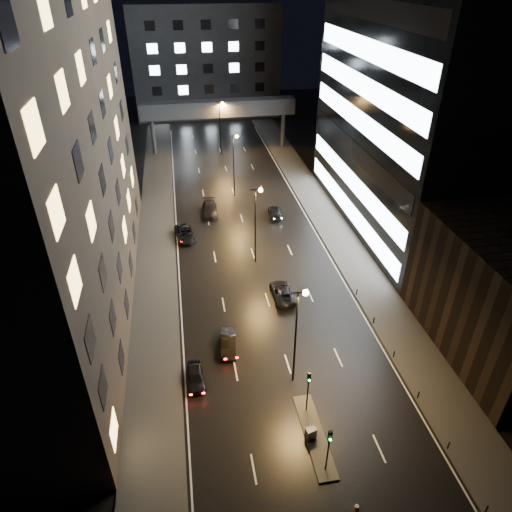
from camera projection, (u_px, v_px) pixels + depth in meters
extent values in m
plane|color=black|center=(242.00, 218.00, 68.20)|extent=(160.00, 160.00, 0.00)
cube|color=#383533|center=(156.00, 242.00, 62.19)|extent=(5.00, 110.00, 0.15)
cube|color=#383533|center=(332.00, 227.00, 65.83)|extent=(5.00, 110.00, 0.15)
cube|color=#2D2319|center=(16.00, 123.00, 40.88)|extent=(15.00, 48.00, 40.00)
cube|color=black|center=(503.00, 298.00, 42.15)|extent=(10.00, 18.00, 12.00)
cube|color=black|center=(443.00, 56.00, 56.39)|extent=(20.00, 36.00, 45.00)
cube|color=#333335|center=(206.00, 61.00, 109.59)|extent=(34.00, 14.00, 25.00)
cube|color=#333335|center=(218.00, 108.00, 88.51)|extent=(30.00, 3.00, 3.00)
cylinder|color=#333335|center=(153.00, 137.00, 89.32)|extent=(0.80, 0.80, 7.00)
cylinder|color=#333335|center=(283.00, 130.00, 93.09)|extent=(0.80, 0.80, 7.00)
cube|color=#383533|center=(314.00, 435.00, 36.67)|extent=(1.60, 8.00, 0.15)
cylinder|color=black|center=(307.00, 395.00, 37.76)|extent=(0.12, 0.12, 3.50)
cube|color=black|center=(309.00, 377.00, 36.58)|extent=(0.28, 0.22, 0.90)
sphere|color=#0CFF33|center=(309.00, 381.00, 36.61)|extent=(0.18, 0.18, 0.18)
cylinder|color=black|center=(327.00, 455.00, 33.20)|extent=(0.12, 0.12, 3.50)
cube|color=black|center=(330.00, 436.00, 32.01)|extent=(0.28, 0.22, 0.90)
sphere|color=#0CFF33|center=(330.00, 440.00, 32.05)|extent=(0.18, 0.18, 0.18)
cylinder|color=black|center=(486.00, 510.00, 31.27)|extent=(0.12, 0.12, 0.90)
cylinder|color=black|center=(448.00, 446.00, 35.42)|extent=(0.12, 0.12, 0.90)
cylinder|color=black|center=(418.00, 396.00, 39.57)|extent=(0.12, 0.12, 0.90)
cylinder|color=black|center=(394.00, 355.00, 43.72)|extent=(0.12, 0.12, 0.90)
cylinder|color=black|center=(374.00, 321.00, 47.87)|extent=(0.12, 0.12, 0.90)
cylinder|color=black|center=(357.00, 292.00, 52.01)|extent=(0.12, 0.12, 0.90)
cylinder|color=black|center=(295.00, 339.00, 38.95)|extent=(0.18, 0.18, 10.00)
cylinder|color=black|center=(298.00, 293.00, 36.26)|extent=(1.20, 0.12, 0.12)
sphere|color=#FF9E38|center=(305.00, 293.00, 36.40)|extent=(0.50, 0.50, 0.50)
cylinder|color=black|center=(255.00, 227.00, 55.55)|extent=(0.18, 0.18, 10.00)
cylinder|color=black|center=(255.00, 190.00, 52.85)|extent=(1.20, 0.12, 0.12)
sphere|color=#FF9E38|center=(260.00, 190.00, 52.99)|extent=(0.50, 0.50, 0.50)
cylinder|color=black|center=(234.00, 167.00, 72.14)|extent=(0.18, 0.18, 10.00)
cylinder|color=black|center=(233.00, 136.00, 69.45)|extent=(1.20, 0.12, 0.12)
sphere|color=#FF9E38|center=(237.00, 136.00, 69.59)|extent=(0.50, 0.50, 0.50)
cylinder|color=black|center=(220.00, 129.00, 88.74)|extent=(0.18, 0.18, 10.00)
cylinder|color=black|center=(219.00, 103.00, 86.04)|extent=(1.20, 0.12, 0.12)
sphere|color=#FF9E38|center=(222.00, 103.00, 86.18)|extent=(0.50, 0.50, 0.50)
imported|color=black|center=(196.00, 376.00, 41.15)|extent=(1.62, 3.80, 1.28)
imported|color=black|center=(228.00, 343.00, 44.68)|extent=(2.01, 4.37, 1.39)
imported|color=black|center=(185.00, 234.00, 62.81)|extent=(3.05, 5.49, 1.45)
imported|color=black|center=(210.00, 209.00, 68.93)|extent=(2.48, 5.58, 1.59)
imported|color=black|center=(282.00, 292.00, 51.61)|extent=(2.33, 4.99, 1.38)
imported|color=black|center=(275.00, 212.00, 68.38)|extent=(2.36, 4.76, 1.33)
cube|color=#464648|center=(311.00, 433.00, 36.10)|extent=(0.90, 0.73, 1.06)
cone|color=#EB5C0C|center=(357.00, 506.00, 31.69)|extent=(0.38, 0.38, 0.45)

